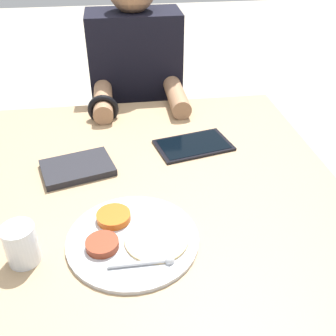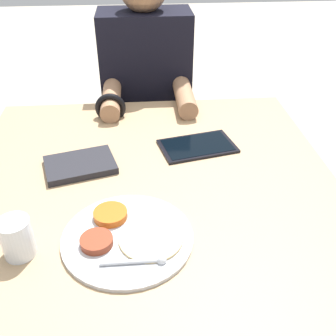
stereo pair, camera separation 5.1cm
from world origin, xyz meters
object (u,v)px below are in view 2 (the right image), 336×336
object	(u,v)px
thali_tray	(126,236)
red_notebook	(80,165)
tablet_device	(197,146)
person_diner	(148,123)
drinking_glass	(17,238)

from	to	relation	value
thali_tray	red_notebook	xyz separation A→B (m)	(-0.14, 0.31, 0.00)
tablet_device	person_diner	distance (m)	0.57
person_diner	drinking_glass	distance (m)	1.02
person_diner	drinking_glass	bearing A→B (deg)	-108.32
thali_tray	person_diner	world-z (taller)	person_diner
red_notebook	drinking_glass	xyz separation A→B (m)	(-0.10, -0.33, 0.04)
tablet_device	thali_tray	bearing A→B (deg)	-119.62
thali_tray	tablet_device	distance (m)	0.45
drinking_glass	person_diner	bearing A→B (deg)	71.68
tablet_device	drinking_glass	distance (m)	0.62
thali_tray	tablet_device	bearing A→B (deg)	60.38
person_diner	red_notebook	bearing A→B (deg)	-109.42
thali_tray	drinking_glass	world-z (taller)	drinking_glass
thali_tray	drinking_glass	bearing A→B (deg)	-173.50
drinking_glass	thali_tray	bearing A→B (deg)	6.50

